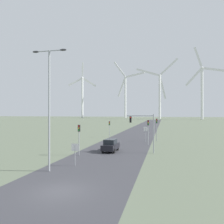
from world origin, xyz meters
TOP-DOWN VIEW (x-y plane):
  - ground_plane at (0.00, 0.00)m, footprint 600.00×600.00m
  - road_surface at (0.00, 48.00)m, footprint 10.00×240.00m
  - streetlamp at (-3.63, 4.72)m, footprint 3.65×0.32m
  - stop_sign_near at (-2.04, 7.34)m, footprint 0.81×0.07m
  - stop_sign_far at (3.77, 28.48)m, footprint 0.81×0.07m
  - traffic_light_post_near_left at (-3.80, 12.81)m, footprint 0.28×0.33m
  - traffic_light_post_near_right at (4.56, 24.41)m, footprint 0.28×0.34m
  - traffic_light_post_mid_left at (-5.10, 34.72)m, footprint 0.28×0.33m
  - traffic_light_post_mid_right at (5.86, 29.97)m, footprint 0.28×0.34m
  - traffic_light_mast_overhead at (4.48, 16.73)m, footprint 3.94×0.35m
  - car_approaching at (-0.38, 16.58)m, footprint 1.93×4.15m
  - wind_turbine_far_left at (-84.09, 221.08)m, footprint 31.38×8.91m
  - wind_turbine_left at (-35.07, 227.00)m, footprint 36.46×11.92m
  - wind_turbine_center at (3.14, 203.73)m, footprint 40.41×5.09m
  - wind_turbine_right at (39.76, 190.12)m, footprint 33.40×7.20m

SIDE VIEW (x-z plane):
  - ground_plane at x=0.00m, z-range 0.00..0.00m
  - road_surface at x=0.00m, z-range 0.00..0.01m
  - car_approaching at x=-0.38m, z-range 0.00..1.83m
  - stop_sign_near at x=-2.04m, z-range 0.47..2.85m
  - stop_sign_far at x=3.77m, z-range 0.59..3.52m
  - traffic_light_post_mid_left at x=-5.10m, z-range 0.87..4.58m
  - traffic_light_post_near_left at x=-3.80m, z-range 0.95..5.04m
  - traffic_light_post_near_right at x=4.56m, z-range 1.01..5.41m
  - traffic_light_post_mid_right at x=5.86m, z-range 1.03..5.55m
  - traffic_light_mast_overhead at x=4.48m, z-range 1.16..6.69m
  - streetlamp at x=-3.63m, z-range 1.37..13.24m
  - wind_turbine_center at x=3.14m, z-range -2.49..56.60m
  - wind_turbine_far_left at x=-84.09m, z-range -3.91..59.99m
  - wind_turbine_right at x=39.76m, z-range -4.22..60.33m
  - wind_turbine_left at x=-35.07m, z-range -3.51..61.34m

